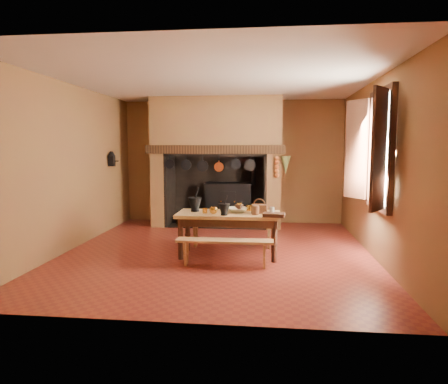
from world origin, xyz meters
name	(u,v)px	position (x,y,z in m)	size (l,w,h in m)	color
floor	(218,251)	(0.00, 0.00, 0.00)	(5.50, 5.50, 0.00)	maroon
ceiling	(217,80)	(0.00, 0.00, 2.80)	(5.50, 5.50, 0.00)	silver
back_wall	(232,162)	(0.00, 2.75, 1.40)	(5.00, 0.02, 2.80)	brown
wall_left	(72,167)	(-2.50, 0.00, 1.40)	(0.02, 5.50, 2.80)	brown
wall_right	(376,169)	(2.50, 0.00, 1.40)	(0.02, 5.50, 2.80)	brown
wall_front	(181,182)	(0.00, -2.75, 1.40)	(5.00, 0.02, 2.80)	brown
chimney_breast	(217,144)	(-0.30, 2.31, 1.81)	(2.95, 0.96, 2.80)	brown
iron_range	(229,203)	(-0.04, 2.45, 0.48)	(1.12, 0.55, 1.60)	black
hearth_pans	(184,221)	(-1.05, 2.22, 0.09)	(0.51, 0.62, 0.20)	gold
hanging_pans	(212,165)	(-0.34, 1.81, 1.36)	(1.92, 0.29, 0.27)	black
onion_string	(277,167)	(1.00, 1.79, 1.33)	(0.12, 0.10, 0.46)	#B34B21
herb_bunch	(286,165)	(1.18, 1.79, 1.38)	(0.20, 0.20, 0.35)	#515A2A
window	(373,150)	(2.35, -0.40, 1.70)	(0.39, 1.75, 1.76)	white
wall_coffee_mill	(112,158)	(-2.42, 1.55, 1.52)	(0.23, 0.16, 0.31)	black
work_table	(229,220)	(0.21, -0.25, 0.59)	(1.62, 0.72, 0.70)	tan
bench_front	(225,246)	(0.21, -0.81, 0.30)	(1.42, 0.25, 0.40)	tan
bench_back	(232,228)	(0.21, 0.32, 0.33)	(1.57, 0.28, 0.44)	tan
mortar_large	(195,204)	(-0.34, -0.18, 0.83)	(0.23, 0.23, 0.39)	black
mortar_small	(224,209)	(0.17, -0.49, 0.80)	(0.18, 0.18, 0.30)	black
coffee_grinder	(239,207)	(0.36, -0.05, 0.76)	(0.16, 0.14, 0.17)	#321A10
brass_mug_a	(205,211)	(-0.16, -0.35, 0.75)	(0.08, 0.08, 0.09)	gold
brass_mug_b	(249,208)	(0.52, -0.04, 0.75)	(0.09, 0.09, 0.10)	gold
mixing_bowl	(237,210)	(0.35, -0.21, 0.74)	(0.31, 0.31, 0.08)	#B7B38D
stoneware_crock	(255,210)	(0.64, -0.40, 0.77)	(0.11, 0.11, 0.14)	brown
glass_jar	(272,211)	(0.89, -0.43, 0.77)	(0.07, 0.07, 0.13)	beige
wicker_basket	(259,208)	(0.69, -0.22, 0.78)	(0.25, 0.18, 0.23)	#4B2A16
wooden_tray	(274,215)	(0.92, -0.53, 0.73)	(0.31, 0.22, 0.05)	#321A10
brass_cup	(214,211)	(-0.02, -0.37, 0.75)	(0.13, 0.13, 0.10)	gold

